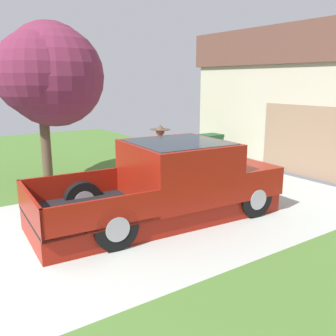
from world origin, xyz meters
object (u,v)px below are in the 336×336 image
Objects in this scene: pickup_truck at (174,183)px; front_yard_tree at (49,73)px; person_with_hat at (160,155)px; wheeled_trash_bin at (211,147)px; handbag at (146,190)px.

pickup_truck is 4.88m from front_yard_tree.
person_with_hat reaches higher than wheeled_trash_bin.
person_with_hat is at bearing 65.47° from handbag.
front_yard_tree is at bearing -148.45° from handbag.
wheeled_trash_bin is at bearing 117.30° from handbag.
pickup_truck is 12.56× the size of handbag.
person_with_hat is 3.79m from front_yard_tree.
pickup_truck is at bearing 16.75° from front_yard_tree.
front_yard_tree is at bearing -153.57° from person_with_hat.
person_with_hat is 1.77× the size of wheeled_trash_bin.
pickup_truck reaches higher than wheeled_trash_bin.
wheeled_trash_bin is at bearing 135.23° from pickup_truck.
person_with_hat is 0.40× the size of front_yard_tree.
person_with_hat is 0.98m from handbag.
front_yard_tree is at bearing -159.11° from pickup_truck.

